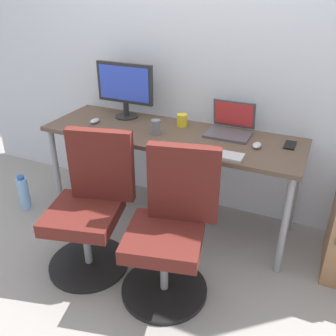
% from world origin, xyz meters
% --- Properties ---
extents(ground_plane, '(5.28, 5.28, 0.00)m').
position_xyz_m(ground_plane, '(0.00, 0.00, 0.00)').
color(ground_plane, gray).
extents(back_wall, '(4.40, 0.04, 2.60)m').
position_xyz_m(back_wall, '(0.00, 0.38, 1.30)').
color(back_wall, silver).
rests_on(back_wall, ground).
extents(desk, '(1.90, 0.61, 0.76)m').
position_xyz_m(desk, '(0.00, 0.00, 0.69)').
color(desk, brown).
rests_on(desk, ground).
extents(office_chair_left, '(0.54, 0.54, 0.94)m').
position_xyz_m(office_chair_left, '(-0.27, -0.67, 0.42)').
color(office_chair_left, black).
rests_on(office_chair_left, ground).
extents(office_chair_right, '(0.54, 0.54, 0.94)m').
position_xyz_m(office_chair_right, '(0.30, -0.67, 0.42)').
color(office_chair_right, black).
rests_on(office_chair_right, ground).
extents(water_bottle_on_floor, '(0.09, 0.09, 0.31)m').
position_xyz_m(water_bottle_on_floor, '(-1.20, -0.37, 0.15)').
color(water_bottle_on_floor, '#8CBFF2').
rests_on(water_bottle_on_floor, ground).
extents(desktop_monitor, '(0.48, 0.18, 0.43)m').
position_xyz_m(desktop_monitor, '(-0.47, 0.16, 1.01)').
color(desktop_monitor, '#262626').
rests_on(desktop_monitor, desk).
extents(open_laptop, '(0.31, 0.27, 0.22)m').
position_xyz_m(open_laptop, '(0.39, 0.17, 0.81)').
color(open_laptop, '#4C4C51').
rests_on(open_laptop, desk).
extents(keyboard_by_monitor, '(0.34, 0.12, 0.02)m').
position_xyz_m(keyboard_by_monitor, '(-0.43, -0.22, 0.77)').
color(keyboard_by_monitor, '#2D2D2D').
rests_on(keyboard_by_monitor, desk).
extents(keyboard_by_laptop, '(0.34, 0.12, 0.02)m').
position_xyz_m(keyboard_by_laptop, '(0.42, -0.22, 0.77)').
color(keyboard_by_laptop, '#B7B7B7').
rests_on(keyboard_by_laptop, desk).
extents(mouse_by_monitor, '(0.06, 0.10, 0.03)m').
position_xyz_m(mouse_by_monitor, '(0.63, -0.00, 0.77)').
color(mouse_by_monitor, '#B7B7B7').
rests_on(mouse_by_monitor, desk).
extents(mouse_by_laptop, '(0.06, 0.10, 0.03)m').
position_xyz_m(mouse_by_laptop, '(-0.62, -0.06, 0.77)').
color(mouse_by_laptop, '#B7B7B7').
rests_on(mouse_by_laptop, desk).
extents(coffee_mug, '(0.08, 0.08, 0.09)m').
position_xyz_m(coffee_mug, '(0.02, 0.16, 0.80)').
color(coffee_mug, yellow).
rests_on(coffee_mug, desk).
extents(pen_cup, '(0.07, 0.07, 0.10)m').
position_xyz_m(pen_cup, '(-0.09, -0.06, 0.81)').
color(pen_cup, slate).
rests_on(pen_cup, desk).
extents(phone_near_monitor, '(0.07, 0.14, 0.01)m').
position_xyz_m(phone_near_monitor, '(0.82, 0.12, 0.76)').
color(phone_near_monitor, black).
rests_on(phone_near_monitor, desk).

